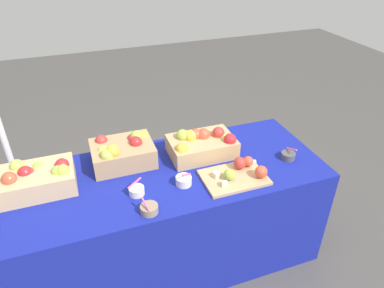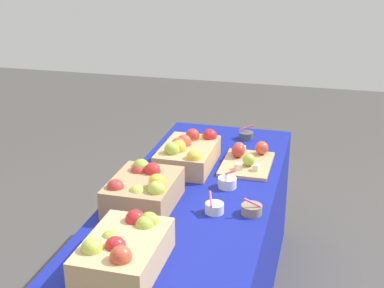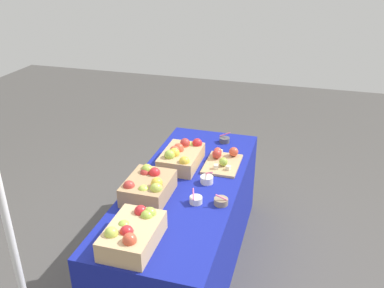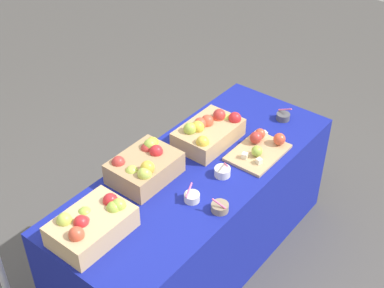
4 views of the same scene
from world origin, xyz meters
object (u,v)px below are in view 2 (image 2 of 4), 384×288
sample_bowl_mid (246,135)px  apple_crate_right (188,152)px  apple_crate_left (124,250)px  cutting_board_front (247,158)px  sample_bowl_near (227,182)px  sample_bowl_extra (252,209)px  sample_bowl_far (214,208)px  apple_crate_middle (143,189)px

sample_bowl_mid → apple_crate_right: bearing=154.4°
apple_crate_left → sample_bowl_mid: 1.50m
cutting_board_front → apple_crate_right: bearing=110.5°
cutting_board_front → sample_bowl_near: size_ratio=3.52×
apple_crate_right → sample_bowl_near: 0.34m
sample_bowl_near → sample_bowl_extra: (-0.24, -0.16, -0.00)m
cutting_board_front → sample_bowl_mid: size_ratio=3.98×
sample_bowl_near → sample_bowl_far: 0.27m
apple_crate_middle → apple_crate_right: apple_crate_middle is taller
sample_bowl_mid → apple_crate_left: bearing=171.8°
sample_bowl_near → sample_bowl_mid: (0.71, 0.02, -0.00)m
sample_bowl_far → sample_bowl_mid: bearing=1.0°
cutting_board_front → sample_bowl_far: 0.60m
apple_crate_middle → sample_bowl_far: (0.01, -0.33, -0.06)m
apple_crate_right → sample_bowl_near: size_ratio=3.92×
sample_bowl_mid → sample_bowl_near: bearing=-178.2°
sample_bowl_far → sample_bowl_extra: size_ratio=0.98×
apple_crate_right → sample_bowl_mid: 0.55m
apple_crate_middle → sample_bowl_near: (0.28, -0.33, -0.05)m
apple_crate_left → sample_bowl_near: bearing=-16.8°
apple_crate_left → sample_bowl_extra: bearing=-36.3°
apple_crate_left → apple_crate_right: size_ratio=0.97×
apple_crate_left → sample_bowl_near: apple_crate_left is taller
cutting_board_front → sample_bowl_extra: (-0.57, -0.11, -0.01)m
sample_bowl_near → sample_bowl_extra: bearing=-146.8°
apple_crate_middle → sample_bowl_near: apple_crate_middle is taller
cutting_board_front → sample_bowl_extra: size_ratio=3.96×
apple_crate_left → cutting_board_front: (1.10, -0.28, -0.05)m
apple_crate_middle → sample_bowl_far: 0.33m
apple_crate_left → sample_bowl_extra: apple_crate_left is taller
cutting_board_front → sample_bowl_mid: bearing=10.0°
apple_crate_middle → sample_bowl_extra: size_ratio=3.99×
apple_crate_right → sample_bowl_far: bearing=-152.4°
apple_crate_left → apple_crate_middle: apple_crate_middle is taller
apple_crate_right → cutting_board_front: bearing=-69.5°
apple_crate_left → sample_bowl_far: (0.50, -0.23, -0.05)m
apple_crate_right → sample_bowl_extra: (-0.45, -0.42, -0.05)m
apple_crate_left → cutting_board_front: bearing=-14.2°
apple_crate_right → sample_bowl_mid: bearing=-25.6°
apple_crate_left → apple_crate_right: bearing=1.5°
cutting_board_front → sample_bowl_mid: cutting_board_front is taller
apple_crate_right → sample_bowl_mid: apple_crate_right is taller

